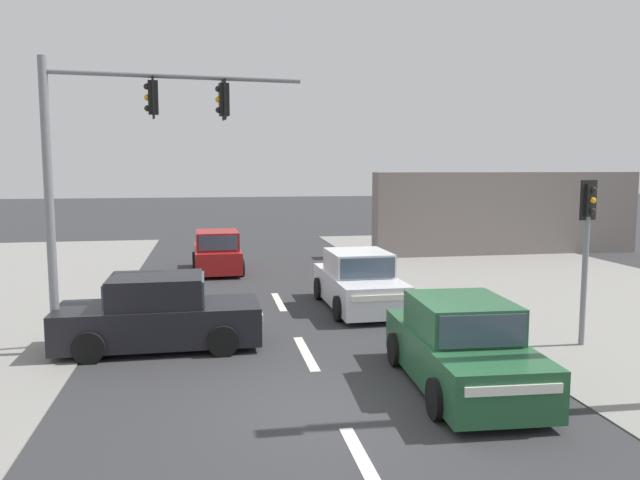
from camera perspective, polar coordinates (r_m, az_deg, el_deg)
name	(u,v)px	position (r m, az deg, el deg)	size (l,w,h in m)	color
ground_plane	(335,408)	(10.33, 1.36, -15.10)	(140.00, 140.00, 0.00)	#303033
lane_dash_near	(366,466)	(8.55, 4.22, -19.95)	(0.20, 2.40, 0.01)	silver
lane_dash_mid	(306,353)	(13.12, -1.31, -10.28)	(0.20, 2.40, 0.01)	silver
lane_dash_far	(279,302)	(17.92, -3.80, -5.64)	(0.20, 2.40, 0.01)	silver
traffic_signal_mast	(115,151)	(13.52, -18.22, 7.70)	(5.27, 0.68, 6.00)	slate
pedestal_signal_right_kerb	(587,234)	(14.32, 23.22, 0.48)	(0.44, 0.31, 3.56)	slate
shopfront_wall_far	(507,213)	(28.57, 16.75, 2.36)	(12.00, 1.00, 3.60)	gray
sedan_crossing_left	(461,348)	(11.28, 12.80, -9.59)	(2.06, 4.32, 1.56)	#235633
sedan_oncoming_near	(159,315)	(13.72, -14.51, -6.70)	(4.25, 1.91, 1.56)	black
hatchback_oncoming_mid	(217,253)	(23.04, -9.39, -1.18)	(1.86, 3.68, 1.53)	maroon
sedan_kerbside_parked	(359,283)	(17.01, 3.54, -3.91)	(1.94, 4.26, 1.56)	silver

